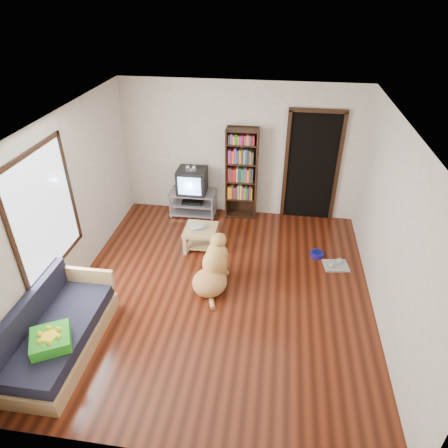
# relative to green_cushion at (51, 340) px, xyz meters

# --- Properties ---
(ground) EXTENTS (5.00, 5.00, 0.00)m
(ground) POSITION_rel_green_cushion_xyz_m (1.75, 1.68, -0.49)
(ground) COLOR #5B210F
(ground) RESTS_ON ground
(ceiling) EXTENTS (5.00, 5.00, 0.00)m
(ceiling) POSITION_rel_green_cushion_xyz_m (1.75, 1.68, 2.11)
(ceiling) COLOR white
(ceiling) RESTS_ON ground
(wall_back) EXTENTS (4.50, 0.00, 4.50)m
(wall_back) POSITION_rel_green_cushion_xyz_m (1.75, 4.18, 0.81)
(wall_back) COLOR silver
(wall_back) RESTS_ON ground
(wall_front) EXTENTS (4.50, 0.00, 4.50)m
(wall_front) POSITION_rel_green_cushion_xyz_m (1.75, -0.82, 0.81)
(wall_front) COLOR silver
(wall_front) RESTS_ON ground
(wall_left) EXTENTS (0.00, 5.00, 5.00)m
(wall_left) POSITION_rel_green_cushion_xyz_m (-0.50, 1.68, 0.81)
(wall_left) COLOR silver
(wall_left) RESTS_ON ground
(wall_right) EXTENTS (0.00, 5.00, 5.00)m
(wall_right) POSITION_rel_green_cushion_xyz_m (4.00, 1.68, 0.81)
(wall_right) COLOR silver
(wall_right) RESTS_ON ground
(green_cushion) EXTENTS (0.59, 0.59, 0.15)m
(green_cushion) POSITION_rel_green_cushion_xyz_m (0.00, 0.00, 0.00)
(green_cushion) COLOR green
(green_cushion) RESTS_ON sofa
(laptop) EXTENTS (0.36, 0.33, 0.02)m
(laptop) POSITION_rel_green_cushion_xyz_m (1.23, 2.75, -0.08)
(laptop) COLOR silver
(laptop) RESTS_ON coffee_table
(dog_bowl) EXTENTS (0.22, 0.22, 0.08)m
(dog_bowl) POSITION_rel_green_cushion_xyz_m (3.25, 2.81, -0.45)
(dog_bowl) COLOR #1E1590
(dog_bowl) RESTS_ON ground
(grey_rag) EXTENTS (0.44, 0.37, 0.03)m
(grey_rag) POSITION_rel_green_cushion_xyz_m (3.55, 2.56, -0.48)
(grey_rag) COLOR #A8A8A8
(grey_rag) RESTS_ON ground
(window) EXTENTS (0.03, 1.46, 1.70)m
(window) POSITION_rel_green_cushion_xyz_m (-0.48, 1.18, 1.01)
(window) COLOR white
(window) RESTS_ON wall_left
(doorway) EXTENTS (1.03, 0.05, 2.19)m
(doorway) POSITION_rel_green_cushion_xyz_m (3.10, 4.16, 0.63)
(doorway) COLOR black
(doorway) RESTS_ON wall_back
(tv_stand) EXTENTS (0.90, 0.45, 0.50)m
(tv_stand) POSITION_rel_green_cushion_xyz_m (0.85, 3.93, -0.22)
(tv_stand) COLOR #99999E
(tv_stand) RESTS_ON ground
(crt_tv) EXTENTS (0.55, 0.52, 0.58)m
(crt_tv) POSITION_rel_green_cushion_xyz_m (0.85, 3.95, 0.25)
(crt_tv) COLOR black
(crt_tv) RESTS_ON tv_stand
(bookshelf) EXTENTS (0.60, 0.30, 1.80)m
(bookshelf) POSITION_rel_green_cushion_xyz_m (1.80, 4.02, 0.51)
(bookshelf) COLOR black
(bookshelf) RESTS_ON ground
(sofa) EXTENTS (0.80, 1.80, 0.80)m
(sofa) POSITION_rel_green_cushion_xyz_m (-0.12, 0.30, -0.23)
(sofa) COLOR tan
(sofa) RESTS_ON ground
(coffee_table) EXTENTS (0.55, 0.55, 0.40)m
(coffee_table) POSITION_rel_green_cushion_xyz_m (1.23, 2.78, -0.21)
(coffee_table) COLOR tan
(coffee_table) RESTS_ON ground
(dog) EXTENTS (0.64, 1.03, 0.84)m
(dog) POSITION_rel_green_cushion_xyz_m (1.62, 1.81, -0.19)
(dog) COLOR tan
(dog) RESTS_ON ground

